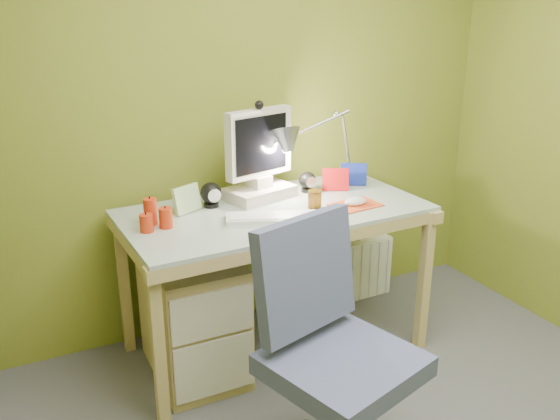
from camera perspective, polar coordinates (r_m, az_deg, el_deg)
name	(u,v)px	position (r m, az deg, el deg)	size (l,w,h in m)	color
wall_back	(229,113)	(3.15, -4.88, 9.32)	(3.20, 0.01, 2.40)	olive
desk	(275,281)	(3.06, -0.50, -6.83)	(1.48, 0.74, 0.79)	tan
monitor	(259,147)	(2.99, -2.05, 6.10)	(0.40, 0.23, 0.54)	silver
speaker_left	(211,195)	(2.93, -6.66, 1.48)	(0.10, 0.10, 0.12)	black
speaker_right	(307,182)	(3.14, 2.64, 2.70)	(0.09, 0.09, 0.11)	black
keyboard	(272,218)	(2.75, -0.76, -0.74)	(0.43, 0.14, 0.02)	white
mousepad	(355,205)	(2.97, 7.27, 0.49)	(0.24, 0.17, 0.01)	#CF4620
mouse	(356,202)	(2.96, 7.29, 0.81)	(0.12, 0.07, 0.04)	silver
amber_tumbler	(315,199)	(2.91, 3.36, 1.04)	(0.07, 0.07, 0.09)	#8A5614
candle_cluster	(153,214)	(2.71, -12.15, -0.42)	(0.16, 0.14, 0.12)	red
photo_frame_red	(336,179)	(3.18, 5.37, 2.95)	(0.14, 0.02, 0.12)	red
photo_frame_blue	(354,174)	(3.29, 7.09, 3.45)	(0.14, 0.02, 0.12)	#162998
photo_frame_green	(187,199)	(2.87, -8.96, 1.05)	(0.15, 0.02, 0.13)	#BCE29B
desk_lamp	(336,131)	(3.19, 5.41, 7.55)	(0.57, 0.25, 0.61)	#B8B7BC
task_chair	(343,360)	(2.25, 6.10, -14.15)	(0.57, 0.57, 1.03)	#41476A
radiator	(359,267)	(3.74, 7.64, -5.42)	(0.38, 0.15, 0.38)	white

